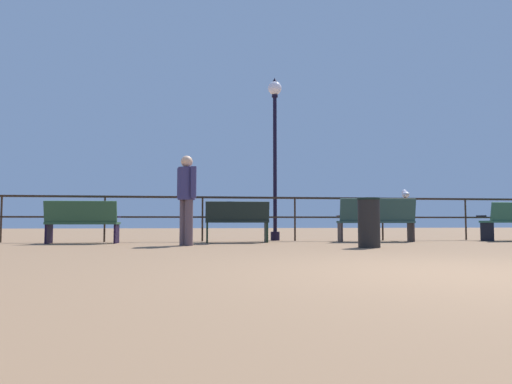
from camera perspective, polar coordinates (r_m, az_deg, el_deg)
name	(u,v)px	position (r m, az deg, el deg)	size (l,w,h in m)	color
ground_plane	(473,273)	(4.81, 24.66, -8.91)	(60.00, 60.00, 0.00)	#846245
pier_railing	(295,208)	(11.71, 4.70, -1.96)	(18.17, 0.05, 1.08)	#2E2016
bench_far_left	(82,220)	(10.89, -20.22, -3.20)	(1.54, 0.69, 0.92)	#274B31
bench_near_left	(237,220)	(10.70, -2.29, -3.34)	(1.44, 0.64, 0.92)	black
bench_near_right	(377,218)	(11.50, 14.32, -3.01)	(1.81, 0.72, 1.01)	#26423D
lamppost_center	(275,134)	(12.14, 2.29, 7.04)	(0.35, 0.35, 4.16)	black
person_by_bench	(186,194)	(9.51, -8.37, -0.21)	(0.38, 0.49, 1.79)	#56434B
seagull_on_rail	(405,194)	(12.70, 17.55, -0.23)	(0.22, 0.46, 0.22)	silver
trash_bin	(369,223)	(8.89, 13.44, -3.60)	(0.42, 0.42, 0.91)	black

